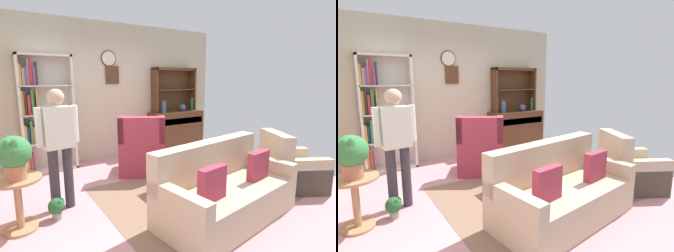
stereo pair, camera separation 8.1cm
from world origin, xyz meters
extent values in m
cube|color=#C68C93|center=(0.00, 0.00, -0.01)|extent=(5.40, 4.60, 0.02)
cube|color=#BCB299|center=(0.00, 2.13, 1.40)|extent=(5.00, 0.06, 2.80)
cylinder|color=beige|center=(-0.11, 2.08, 2.08)|extent=(0.28, 0.03, 0.28)
torus|color=#382314|center=(-0.11, 2.08, 2.08)|extent=(0.31, 0.02, 0.31)
cube|color=#4C2D19|center=(-0.05, 2.08, 1.75)|extent=(0.28, 0.03, 0.36)
cube|color=#846651|center=(0.20, -0.30, 0.00)|extent=(2.60, 2.01, 0.01)
cube|color=silver|center=(-1.78, 1.93, 1.05)|extent=(0.04, 0.30, 2.10)
cube|color=silver|center=(-0.92, 1.93, 1.05)|extent=(0.04, 0.30, 2.10)
cube|color=silver|center=(-1.35, 1.93, 2.08)|extent=(0.90, 0.30, 0.04)
cube|color=silver|center=(-1.35, 1.93, 0.02)|extent=(0.90, 0.30, 0.04)
cube|color=silver|center=(-1.35, 2.07, 1.05)|extent=(0.90, 0.01, 2.10)
cube|color=silver|center=(-1.35, 1.93, 0.55)|extent=(0.86, 0.30, 0.02)
cube|color=gold|center=(-1.74, 1.91, 0.21)|extent=(0.04, 0.15, 0.33)
cube|color=#B22D33|center=(-1.70, 1.91, 0.27)|extent=(0.02, 0.14, 0.44)
cube|color=gray|center=(-1.68, 1.91, 0.24)|extent=(0.02, 0.15, 0.39)
cube|color=#B22D33|center=(-1.65, 1.91, 0.21)|extent=(0.02, 0.18, 0.33)
cube|color=silver|center=(-1.35, 1.93, 1.05)|extent=(0.86, 0.30, 0.02)
cube|color=gold|center=(-1.74, 1.91, 0.72)|extent=(0.04, 0.23, 0.33)
cube|color=#284C8C|center=(-1.69, 1.91, 0.71)|extent=(0.04, 0.13, 0.30)
cube|color=#337247|center=(-1.64, 1.91, 0.76)|extent=(0.04, 0.22, 0.41)
cube|color=#CC7233|center=(-1.60, 1.91, 0.71)|extent=(0.04, 0.20, 0.30)
cube|color=#723F7F|center=(-1.56, 1.91, 0.72)|extent=(0.03, 0.24, 0.33)
cube|color=#B22D33|center=(-1.52, 1.91, 0.77)|extent=(0.02, 0.14, 0.43)
cube|color=silver|center=(-1.35, 1.93, 1.56)|extent=(0.86, 0.30, 0.02)
cube|color=gold|center=(-1.74, 1.91, 1.27)|extent=(0.04, 0.14, 0.42)
cube|color=#3F3833|center=(-1.69, 1.91, 1.27)|extent=(0.04, 0.12, 0.41)
cube|color=#B22D33|center=(-1.64, 1.91, 1.23)|extent=(0.04, 0.20, 0.35)
cube|color=#337247|center=(-1.59, 1.91, 1.28)|extent=(0.04, 0.23, 0.43)
cube|color=#3F3833|center=(-1.55, 1.91, 1.22)|extent=(0.02, 0.11, 0.33)
cube|color=gold|center=(-1.52, 1.91, 1.28)|extent=(0.02, 0.17, 0.43)
cube|color=gold|center=(-1.74, 1.91, 1.74)|extent=(0.04, 0.23, 0.35)
cube|color=gray|center=(-1.70, 1.91, 1.71)|extent=(0.04, 0.21, 0.29)
cube|color=#723F7F|center=(-1.65, 1.91, 1.72)|extent=(0.04, 0.21, 0.31)
cube|color=gray|center=(-1.62, 1.91, 1.78)|extent=(0.02, 0.13, 0.44)
cube|color=#B22D33|center=(-1.58, 1.91, 1.79)|extent=(0.04, 0.13, 0.44)
cube|color=#723F7F|center=(-1.53, 1.91, 1.72)|extent=(0.04, 0.13, 0.30)
cube|color=#3F3833|center=(-1.49, 1.91, 1.76)|extent=(0.03, 0.14, 0.39)
cube|color=#4C2D19|center=(1.41, 1.86, 0.51)|extent=(1.30, 0.45, 0.82)
cube|color=#4C2D19|center=(0.81, 1.69, 0.05)|extent=(0.06, 0.06, 0.10)
cube|color=#4C2D19|center=(2.01, 1.69, 0.05)|extent=(0.06, 0.06, 0.10)
cube|color=#4C2D19|center=(0.81, 2.04, 0.05)|extent=(0.06, 0.06, 0.10)
cube|color=#4C2D19|center=(2.01, 2.04, 0.05)|extent=(0.06, 0.06, 0.10)
cube|color=#3D2414|center=(1.41, 1.64, 0.71)|extent=(1.20, 0.01, 0.14)
cube|color=#4C2D19|center=(0.88, 1.94, 1.42)|extent=(0.04, 0.26, 1.00)
cube|color=#4C2D19|center=(1.94, 1.94, 1.42)|extent=(0.04, 0.26, 1.00)
cube|color=#4C2D19|center=(1.41, 1.94, 1.89)|extent=(1.10, 0.26, 0.06)
cube|color=#4C2D19|center=(1.41, 1.94, 1.42)|extent=(1.06, 0.26, 0.02)
cube|color=#4C2D19|center=(1.41, 2.06, 1.42)|extent=(1.10, 0.01, 1.00)
cylinder|color=#33476B|center=(1.02, 1.78, 1.06)|extent=(0.11, 0.11, 0.27)
ellipsoid|color=#33476B|center=(1.54, 1.79, 1.01)|extent=(0.15, 0.15, 0.17)
cylinder|color=#194223|center=(1.80, 1.77, 1.07)|extent=(0.07, 0.07, 0.31)
cube|color=#C6AD8E|center=(0.12, -1.08, 0.21)|extent=(1.90, 1.09, 0.42)
cube|color=#C6AD8E|center=(0.08, -0.76, 0.66)|extent=(1.81, 0.44, 0.48)
cube|color=#C6AD8E|center=(-0.70, -1.20, 0.30)|extent=(0.26, 0.86, 0.60)
cube|color=#C6AD8E|center=(0.95, -0.97, 0.30)|extent=(0.26, 0.86, 0.60)
cube|color=#A33347|center=(-0.31, -1.26, 0.60)|extent=(0.37, 0.15, 0.36)
cube|color=#A33347|center=(0.59, -1.14, 0.60)|extent=(0.37, 0.15, 0.36)
cube|color=white|center=(0.08, -0.76, 0.90)|extent=(0.38, 0.23, 0.00)
cube|color=#C6AD8E|center=(1.65, -0.98, 0.20)|extent=(1.04, 1.03, 0.40)
cube|color=#C6AD8E|center=(1.39, -0.84, 0.64)|extent=(0.51, 0.75, 0.48)
cube|color=#C6AD8E|center=(1.51, -1.25, 0.28)|extent=(0.76, 0.49, 0.55)
cube|color=#C6AD8E|center=(1.79, -0.71, 0.28)|extent=(0.76, 0.49, 0.55)
cube|color=#A33347|center=(0.04, 0.94, 0.21)|extent=(1.08, 1.08, 0.42)
cube|color=#A33347|center=(-0.11, 0.68, 0.74)|extent=(0.77, 0.57, 0.63)
cube|color=#A33347|center=(0.20, 0.55, 0.83)|extent=(0.23, 0.29, 0.44)
cube|color=#A33347|center=(-0.39, 0.89, 0.83)|extent=(0.23, 0.29, 0.44)
cylinder|color=#A87F56|center=(-2.01, 0.00, 0.60)|extent=(0.52, 0.52, 0.03)
cylinder|color=#A87F56|center=(-2.01, 0.00, 0.29)|extent=(0.08, 0.08, 0.58)
cylinder|color=#A87F56|center=(-2.01, 0.00, 0.01)|extent=(0.36, 0.36, 0.03)
cylinder|color=#AD6B4C|center=(-2.01, -0.05, 0.69)|extent=(0.20, 0.20, 0.16)
sphere|color=#387F42|center=(-2.01, -0.05, 0.92)|extent=(0.35, 0.35, 0.35)
ellipsoid|color=#387F42|center=(-2.00, -0.17, 0.96)|extent=(0.10, 0.06, 0.25)
ellipsoid|color=#387F42|center=(-2.07, -0.16, 0.96)|extent=(0.10, 0.06, 0.25)
ellipsoid|color=#387F42|center=(-2.05, 0.06, 0.96)|extent=(0.10, 0.06, 0.25)
cylinder|color=gray|center=(-1.63, 0.02, 0.04)|extent=(0.11, 0.11, 0.09)
sphere|color=#235B2D|center=(-1.63, 0.02, 0.17)|extent=(0.19, 0.19, 0.19)
ellipsoid|color=#235B2D|center=(-1.56, 0.02, 0.19)|extent=(0.06, 0.03, 0.13)
ellipsoid|color=#235B2D|center=(-1.60, -0.04, 0.19)|extent=(0.06, 0.03, 0.13)
ellipsoid|color=#235B2D|center=(-1.68, -0.02, 0.19)|extent=(0.06, 0.03, 0.13)
ellipsoid|color=#235B2D|center=(-1.68, -0.03, 0.19)|extent=(0.06, 0.03, 0.13)
cylinder|color=#38333D|center=(-1.59, 0.25, 0.41)|extent=(0.14, 0.14, 0.82)
cylinder|color=#38333D|center=(-1.41, 0.28, 0.41)|extent=(0.14, 0.14, 0.82)
cube|color=silver|center=(-1.50, 0.26, 1.08)|extent=(0.37, 0.25, 0.52)
sphere|color=tan|center=(-1.50, 0.26, 1.46)|extent=(0.23, 0.23, 0.20)
cylinder|color=silver|center=(-1.72, 0.23, 1.11)|extent=(0.09, 0.09, 0.48)
cylinder|color=silver|center=(-1.28, 0.30, 1.11)|extent=(0.09, 0.09, 0.48)
cube|color=#4C2D19|center=(0.14, -0.14, 0.40)|extent=(0.80, 0.50, 0.03)
cube|color=#4C2D19|center=(-0.23, -0.36, 0.20)|extent=(0.05, 0.05, 0.39)
cube|color=#4C2D19|center=(0.51, -0.36, 0.20)|extent=(0.05, 0.05, 0.39)
cube|color=#4C2D19|center=(-0.23, 0.08, 0.20)|extent=(0.05, 0.05, 0.39)
cube|color=#4C2D19|center=(0.51, 0.08, 0.20)|extent=(0.05, 0.05, 0.39)
cube|color=#284C8C|center=(0.23, -0.04, 0.43)|extent=(0.21, 0.13, 0.02)
cube|color=#337247|center=(0.23, -0.06, 0.46)|extent=(0.19, 0.11, 0.03)
cube|color=gray|center=(0.23, -0.05, 0.48)|extent=(0.21, 0.11, 0.02)
camera|label=1|loc=(-2.11, -3.18, 1.69)|focal=28.20mm
camera|label=2|loc=(-2.04, -3.23, 1.69)|focal=28.20mm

